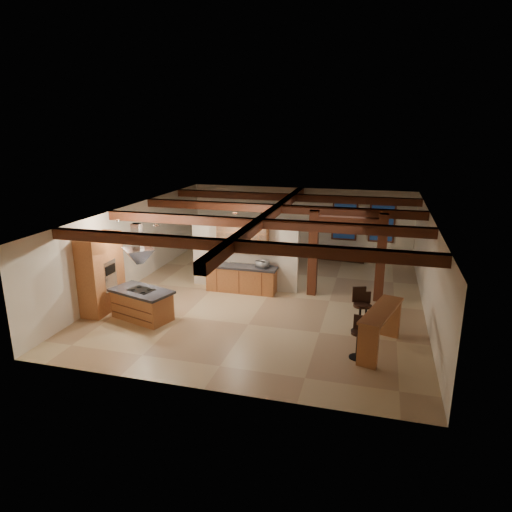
{
  "coord_description": "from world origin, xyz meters",
  "views": [
    {
      "loc": [
        3.41,
        -14.19,
        5.56
      ],
      "look_at": [
        -0.58,
        0.5,
        1.21
      ],
      "focal_mm": 32.0,
      "sensor_mm": 36.0,
      "label": 1
    }
  ],
  "objects_px": {
    "kitchen_island": "(142,304)",
    "dining_table": "(272,259)",
    "bar_counter": "(381,323)",
    "sofa": "(342,253)"
  },
  "relations": [
    {
      "from": "kitchen_island",
      "to": "sofa",
      "type": "xyz_separation_m",
      "value": [
        5.2,
        7.95,
        -0.17
      ]
    },
    {
      "from": "sofa",
      "to": "bar_counter",
      "type": "xyz_separation_m",
      "value": [
        1.64,
        -8.2,
        0.48
      ]
    },
    {
      "from": "kitchen_island",
      "to": "bar_counter",
      "type": "distance_m",
      "value": 6.85
    },
    {
      "from": "kitchen_island",
      "to": "bar_counter",
      "type": "height_order",
      "value": "bar_counter"
    },
    {
      "from": "sofa",
      "to": "kitchen_island",
      "type": "bearing_deg",
      "value": 62.76
    },
    {
      "from": "kitchen_island",
      "to": "dining_table",
      "type": "bearing_deg",
      "value": 68.07
    },
    {
      "from": "dining_table",
      "to": "sofa",
      "type": "xyz_separation_m",
      "value": [
        2.7,
        1.75,
        -0.02
      ]
    },
    {
      "from": "kitchen_island",
      "to": "sofa",
      "type": "relative_size",
      "value": 1.03
    },
    {
      "from": "kitchen_island",
      "to": "sofa",
      "type": "distance_m",
      "value": 9.51
    },
    {
      "from": "kitchen_island",
      "to": "bar_counter",
      "type": "relative_size",
      "value": 0.92
    }
  ]
}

